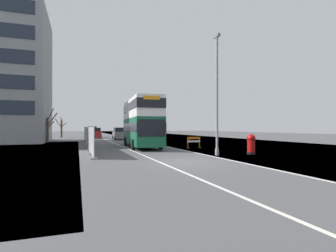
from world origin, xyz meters
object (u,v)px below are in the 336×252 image
(lamppost_foreground, at_px, (217,98))
(car_oncoming_near, at_px, (119,134))
(car_receding_mid, at_px, (96,133))
(double_decker_bus, at_px, (141,122))
(red_pillar_postbox, at_px, (251,143))
(car_receding_far, at_px, (92,132))
(roadworks_barrier, at_px, (194,141))

(lamppost_foreground, height_order, car_oncoming_near, lamppost_foreground)
(lamppost_foreground, relative_size, car_receding_mid, 2.21)
(double_decker_bus, xyz_separation_m, red_pillar_postbox, (6.30, -10.03, -1.78))
(red_pillar_postbox, height_order, car_receding_far, car_receding_far)
(lamppost_foreground, height_order, car_receding_far, lamppost_foreground)
(double_decker_bus, relative_size, car_oncoming_near, 2.50)
(double_decker_bus, distance_m, car_receding_mid, 25.26)
(car_receding_mid, distance_m, car_receding_far, 7.88)
(car_receding_mid, bearing_deg, car_receding_far, 92.03)
(red_pillar_postbox, relative_size, car_oncoming_near, 0.35)
(car_oncoming_near, distance_m, car_receding_far, 14.98)
(car_receding_far, bearing_deg, lamppost_foreground, -81.09)
(lamppost_foreground, relative_size, car_oncoming_near, 2.02)
(red_pillar_postbox, bearing_deg, double_decker_bus, 122.14)
(double_decker_bus, xyz_separation_m, car_receding_mid, (-2.98, 25.02, -1.68))
(double_decker_bus, relative_size, car_receding_far, 2.68)
(lamppost_foreground, distance_m, car_receding_mid, 35.60)
(car_oncoming_near, xyz_separation_m, car_receding_far, (-3.73, 14.51, 0.10))
(car_oncoming_near, bearing_deg, lamppost_foreground, -83.99)
(red_pillar_postbox, distance_m, roadworks_barrier, 7.05)
(red_pillar_postbox, relative_size, roadworks_barrier, 1.01)
(double_decker_bus, bearing_deg, lamppost_foreground, -70.74)
(lamppost_foreground, bearing_deg, double_decker_bus, 109.26)
(car_receding_mid, bearing_deg, lamppost_foreground, -79.57)
(double_decker_bus, bearing_deg, car_receding_mid, 96.80)
(red_pillar_postbox, distance_m, car_receding_far, 43.97)
(car_receding_mid, bearing_deg, roadworks_barrier, -74.97)
(car_receding_mid, bearing_deg, double_decker_bus, -83.20)
(roadworks_barrier, height_order, car_oncoming_near, car_oncoming_near)
(lamppost_foreground, relative_size, red_pillar_postbox, 5.74)
(lamppost_foreground, bearing_deg, car_receding_mid, 100.43)
(double_decker_bus, xyz_separation_m, lamppost_foreground, (3.44, -9.84, 1.61))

